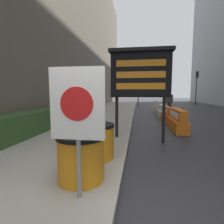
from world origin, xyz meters
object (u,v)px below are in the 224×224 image
at_px(warning_sign, 77,111).
at_px(traffic_cone_near, 183,112).
at_px(barrel_drum_foreground, 81,157).
at_px(traffic_light_far_side, 197,81).
at_px(barrel_drum_middle, 96,141).
at_px(jersey_barrier_orange_near, 177,121).
at_px(jersey_barrier_orange_far, 167,115).
at_px(traffic_cone_mid, 180,118).
at_px(jersey_barrier_white, 162,111).
at_px(jersey_barrier_cream, 158,107).
at_px(pedestrian_worker, 169,101).
at_px(message_board, 140,75).
at_px(traffic_light_near_curb, 138,83).

relative_size(warning_sign, traffic_cone_near, 2.34).
distance_m(barrel_drum_foreground, traffic_cone_near, 10.08).
bearing_deg(traffic_light_far_side, barrel_drum_middle, -112.24).
xyz_separation_m(barrel_drum_foreground, jersey_barrier_orange_near, (2.62, 5.04, -0.12)).
height_order(jersey_barrier_orange_far, traffic_cone_mid, jersey_barrier_orange_far).
bearing_deg(jersey_barrier_white, traffic_cone_mid, -79.13).
height_order(jersey_barrier_orange_far, jersey_barrier_cream, jersey_barrier_cream).
bearing_deg(pedestrian_worker, warning_sign, 52.28).
height_order(message_board, traffic_light_near_curb, traffic_light_near_curb).
bearing_deg(pedestrian_worker, barrel_drum_foreground, 51.00).
bearing_deg(barrel_drum_foreground, jersey_barrier_orange_far, 70.89).
height_order(barrel_drum_middle, traffic_cone_near, barrel_drum_middle).
bearing_deg(pedestrian_worker, jersey_barrier_white, 44.06).
xyz_separation_m(jersey_barrier_orange_near, jersey_barrier_white, (-0.00, 4.69, -0.05)).
bearing_deg(message_board, jersey_barrier_orange_near, 52.25).
xyz_separation_m(jersey_barrier_white, traffic_light_near_curb, (-1.66, 8.62, 2.39)).
xyz_separation_m(barrel_drum_middle, pedestrian_worker, (3.35, 10.46, 0.49)).
relative_size(barrel_drum_middle, warning_sign, 0.45).
bearing_deg(jersey_barrier_orange_near, traffic_cone_mid, 74.23).
bearing_deg(barrel_drum_foreground, barrel_drum_middle, 88.90).
relative_size(barrel_drum_foreground, jersey_barrier_orange_far, 0.41).
relative_size(barrel_drum_foreground, traffic_light_far_side, 0.18).
distance_m(jersey_barrier_white, pedestrian_worker, 2.01).
bearing_deg(message_board, jersey_barrier_white, 76.52).
height_order(warning_sign, traffic_cone_near, warning_sign).
height_order(jersey_barrier_white, traffic_cone_mid, jersey_barrier_white).
bearing_deg(message_board, warning_sign, -103.90).
height_order(jersey_barrier_white, traffic_light_far_side, traffic_light_far_side).
distance_m(traffic_cone_near, traffic_light_near_curb, 9.79).
bearing_deg(jersey_barrier_cream, jersey_barrier_orange_far, -90.00).
relative_size(message_board, traffic_cone_mid, 4.97).
xyz_separation_m(message_board, jersey_barrier_orange_near, (1.63, 2.10, -1.77)).
bearing_deg(traffic_cone_mid, jersey_barrier_orange_near, -105.77).
bearing_deg(barrel_drum_middle, jersey_barrier_cream, 77.08).
distance_m(barrel_drum_foreground, jersey_barrier_orange_near, 5.68).
bearing_deg(barrel_drum_middle, jersey_barrier_orange_near, 57.17).
bearing_deg(traffic_light_far_side, jersey_barrier_orange_far, -112.50).
xyz_separation_m(traffic_cone_near, pedestrian_worker, (-0.52, 2.17, 0.64)).
height_order(jersey_barrier_orange_near, jersey_barrier_white, jersey_barrier_orange_near).
xyz_separation_m(barrel_drum_foreground, traffic_light_near_curb, (0.96, 18.34, 2.21)).
bearing_deg(message_board, traffic_light_far_side, 68.24).
bearing_deg(jersey_barrier_white, jersey_barrier_orange_near, -90.00).
bearing_deg(jersey_barrier_cream, jersey_barrier_orange_near, -90.00).
bearing_deg(jersey_barrier_orange_far, traffic_cone_near, 53.91).
xyz_separation_m(jersey_barrier_orange_far, jersey_barrier_cream, (-0.00, 4.78, 0.05)).
relative_size(barrel_drum_foreground, traffic_cone_mid, 1.35).
height_order(message_board, traffic_light_far_side, traffic_light_far_side).
bearing_deg(traffic_cone_mid, message_board, -118.41).
bearing_deg(traffic_light_far_side, traffic_cone_mid, -109.86).
relative_size(jersey_barrier_white, traffic_cone_near, 2.71).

